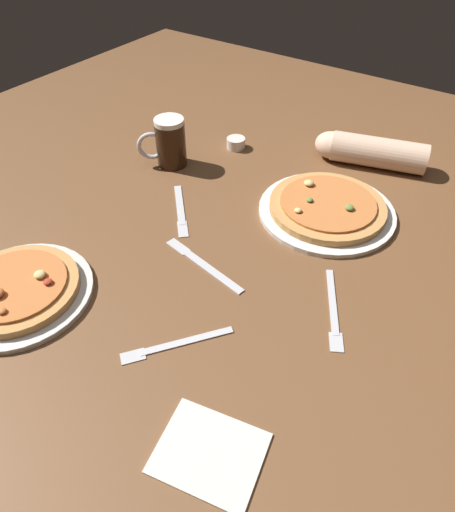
{
  "coord_description": "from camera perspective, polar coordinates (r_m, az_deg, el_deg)",
  "views": [
    {
      "loc": [
        0.41,
        -0.59,
        0.69
      ],
      "look_at": [
        0.0,
        0.0,
        0.02
      ],
      "focal_mm": 31.79,
      "sensor_mm": 36.0,
      "label": 1
    }
  ],
  "objects": [
    {
      "name": "ramekin_sauce",
      "position": [
        1.4,
        1.06,
        14.03
      ],
      "size": [
        0.06,
        0.06,
        0.03
      ],
      "primitive_type": "cylinder",
      "color": "silver",
      "rests_on": "ground_plane"
    },
    {
      "name": "diner_arm",
      "position": [
        1.36,
        17.09,
        12.55
      ],
      "size": [
        0.31,
        0.15,
        0.08
      ],
      "color": "beige",
      "rests_on": "ground_plane"
    },
    {
      "name": "pizza_plate_far",
      "position": [
        1.15,
        12.4,
        5.91
      ],
      "size": [
        0.34,
        0.34,
        0.05
      ],
      "color": "silver",
      "rests_on": "ground_plane"
    },
    {
      "name": "knife_spare",
      "position": [
        1.14,
        -5.94,
        5.79
      ],
      "size": [
        0.16,
        0.17,
        0.01
      ],
      "color": "silver",
      "rests_on": "ground_plane"
    },
    {
      "name": "pizza_plate_near",
      "position": [
        1.01,
        -24.89,
        -3.93
      ],
      "size": [
        0.3,
        0.3,
        0.05
      ],
      "color": "silver",
      "rests_on": "ground_plane"
    },
    {
      "name": "fork_left",
      "position": [
        0.85,
        -6.73,
        -10.94
      ],
      "size": [
        0.14,
        0.18,
        0.01
      ],
      "color": "silver",
      "rests_on": "ground_plane"
    },
    {
      "name": "napkin_folded",
      "position": [
        0.75,
        -2.29,
        -23.45
      ],
      "size": [
        0.18,
        0.16,
        0.01
      ],
      "primitive_type": "cube",
      "rotation": [
        0.0,
        0.0,
        0.21
      ],
      "color": "silver",
      "rests_on": "ground_plane"
    },
    {
      "name": "fork_spare",
      "position": [
        0.92,
        13.18,
        -6.58
      ],
      "size": [
        0.12,
        0.2,
        0.01
      ],
      "color": "silver",
      "rests_on": "ground_plane"
    },
    {
      "name": "ground_plane",
      "position": [
        1.01,
        -0.0,
        -1.47
      ],
      "size": [
        2.4,
        2.4,
        0.03
      ],
      "primitive_type": "cube",
      "color": "brown"
    },
    {
      "name": "knife_right",
      "position": [
        0.99,
        -3.1,
        -1.0
      ],
      "size": [
        0.23,
        0.06,
        0.01
      ],
      "color": "silver",
      "rests_on": "ground_plane"
    },
    {
      "name": "beer_mug_dark",
      "position": [
        1.3,
        -7.34,
        13.96
      ],
      "size": [
        0.11,
        0.11,
        0.14
      ],
      "color": "black",
      "rests_on": "ground_plane"
    }
  ]
}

